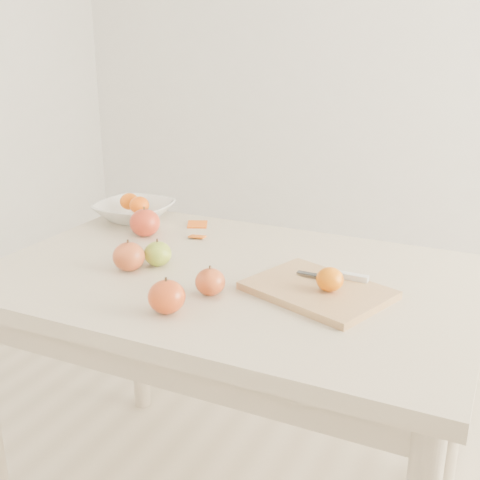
% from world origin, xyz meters
% --- Properties ---
extents(table, '(1.20, 0.80, 0.75)m').
position_xyz_m(table, '(0.00, 0.00, 0.65)').
color(table, beige).
rests_on(table, ground).
extents(cutting_board, '(0.36, 0.31, 0.02)m').
position_xyz_m(cutting_board, '(0.24, -0.03, 0.76)').
color(cutting_board, tan).
rests_on(cutting_board, table).
extents(board_tangerine, '(0.06, 0.06, 0.05)m').
position_xyz_m(board_tangerine, '(0.27, -0.04, 0.80)').
color(board_tangerine, '#CE6207').
rests_on(board_tangerine, cutting_board).
extents(fruit_bowl, '(0.23, 0.23, 0.06)m').
position_xyz_m(fruit_bowl, '(-0.48, 0.27, 0.78)').
color(fruit_bowl, white).
rests_on(fruit_bowl, table).
extents(bowl_tangerine_near, '(0.06, 0.06, 0.05)m').
position_xyz_m(bowl_tangerine_near, '(-0.50, 0.28, 0.81)').
color(bowl_tangerine_near, '#D55E07').
rests_on(bowl_tangerine_near, fruit_bowl).
extents(bowl_tangerine_far, '(0.06, 0.06, 0.05)m').
position_xyz_m(bowl_tangerine_far, '(-0.45, 0.26, 0.81)').
color(bowl_tangerine_far, '#E95E08').
rests_on(bowl_tangerine_far, fruit_bowl).
extents(orange_peel_a, '(0.07, 0.07, 0.01)m').
position_xyz_m(orange_peel_a, '(-0.26, 0.29, 0.75)').
color(orange_peel_a, '#D1520E').
rests_on(orange_peel_a, table).
extents(orange_peel_b, '(0.05, 0.04, 0.01)m').
position_xyz_m(orange_peel_b, '(-0.21, 0.20, 0.75)').
color(orange_peel_b, '#D85C0F').
rests_on(orange_peel_b, table).
extents(paring_knife, '(0.17, 0.05, 0.01)m').
position_xyz_m(paring_knife, '(0.28, 0.04, 0.78)').
color(paring_knife, white).
rests_on(paring_knife, cutting_board).
extents(apple_green, '(0.07, 0.07, 0.06)m').
position_xyz_m(apple_green, '(-0.19, -0.04, 0.78)').
color(apple_green, olive).
rests_on(apple_green, table).
extents(apple_red_b, '(0.08, 0.08, 0.07)m').
position_xyz_m(apple_red_b, '(-0.24, -0.10, 0.79)').
color(apple_red_b, maroon).
rests_on(apple_red_b, table).
extents(apple_red_e, '(0.07, 0.07, 0.06)m').
position_xyz_m(apple_red_e, '(0.02, -0.14, 0.78)').
color(apple_red_e, maroon).
rests_on(apple_red_e, table).
extents(apple_red_a, '(0.09, 0.09, 0.08)m').
position_xyz_m(apple_red_a, '(-0.36, 0.15, 0.79)').
color(apple_red_a, maroon).
rests_on(apple_red_a, table).
extents(apple_red_c, '(0.08, 0.08, 0.07)m').
position_xyz_m(apple_red_c, '(-0.03, -0.26, 0.79)').
color(apple_red_c, maroon).
rests_on(apple_red_c, table).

